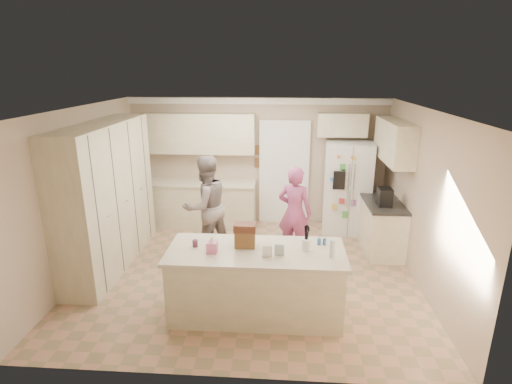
# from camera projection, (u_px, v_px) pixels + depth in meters

# --- Properties ---
(floor) EXTENTS (5.20, 4.60, 0.02)m
(floor) POSITION_uv_depth(u_px,v_px,m) (248.00, 273.00, 6.45)
(floor) COLOR tan
(floor) RESTS_ON ground
(ceiling) EXTENTS (5.20, 4.60, 0.02)m
(ceiling) POSITION_uv_depth(u_px,v_px,m) (247.00, 108.00, 5.67)
(ceiling) COLOR white
(ceiling) RESTS_ON wall_back
(wall_back) EXTENTS (5.20, 0.02, 2.60)m
(wall_back) POSITION_uv_depth(u_px,v_px,m) (258.00, 161.00, 8.26)
(wall_back) COLOR tan
(wall_back) RESTS_ON ground
(wall_front) EXTENTS (5.20, 0.02, 2.60)m
(wall_front) POSITION_uv_depth(u_px,v_px,m) (227.00, 269.00, 3.86)
(wall_front) COLOR tan
(wall_front) RESTS_ON ground
(wall_left) EXTENTS (0.02, 4.60, 2.60)m
(wall_left) POSITION_uv_depth(u_px,v_px,m) (82.00, 192.00, 6.23)
(wall_left) COLOR tan
(wall_left) RESTS_ON ground
(wall_right) EXTENTS (0.02, 4.60, 2.60)m
(wall_right) POSITION_uv_depth(u_px,v_px,m) (424.00, 199.00, 5.89)
(wall_right) COLOR tan
(wall_right) RESTS_ON ground
(crown_back) EXTENTS (5.20, 0.08, 0.12)m
(crown_back) POSITION_uv_depth(u_px,v_px,m) (258.00, 101.00, 7.84)
(crown_back) COLOR white
(crown_back) RESTS_ON wall_back
(pantry_bank) EXTENTS (0.60, 2.60, 2.35)m
(pantry_bank) POSITION_uv_depth(u_px,v_px,m) (107.00, 196.00, 6.44)
(pantry_bank) COLOR beige
(pantry_bank) RESTS_ON floor
(back_base_cab) EXTENTS (2.20, 0.60, 0.88)m
(back_base_cab) POSITION_uv_depth(u_px,v_px,m) (202.00, 204.00, 8.30)
(back_base_cab) COLOR beige
(back_base_cab) RESTS_ON floor
(back_countertop) EXTENTS (2.24, 0.63, 0.04)m
(back_countertop) POSITION_uv_depth(u_px,v_px,m) (201.00, 183.00, 8.15)
(back_countertop) COLOR beige
(back_countertop) RESTS_ON back_base_cab
(back_upper_cab) EXTENTS (2.20, 0.35, 0.80)m
(back_upper_cab) POSITION_uv_depth(u_px,v_px,m) (200.00, 133.00, 7.98)
(back_upper_cab) COLOR beige
(back_upper_cab) RESTS_ON wall_back
(doorway_opening) EXTENTS (0.90, 0.06, 2.10)m
(doorway_opening) POSITION_uv_depth(u_px,v_px,m) (284.00, 174.00, 8.27)
(doorway_opening) COLOR black
(doorway_opening) RESTS_ON floor
(doorway_casing) EXTENTS (1.02, 0.03, 2.22)m
(doorway_casing) POSITION_uv_depth(u_px,v_px,m) (284.00, 174.00, 8.24)
(doorway_casing) COLOR white
(doorway_casing) RESTS_ON floor
(wall_frame_upper) EXTENTS (0.15, 0.02, 0.20)m
(wall_frame_upper) POSITION_uv_depth(u_px,v_px,m) (259.00, 150.00, 8.15)
(wall_frame_upper) COLOR brown
(wall_frame_upper) RESTS_ON wall_back
(wall_frame_lower) EXTENTS (0.15, 0.02, 0.20)m
(wall_frame_lower) POSITION_uv_depth(u_px,v_px,m) (259.00, 163.00, 8.23)
(wall_frame_lower) COLOR brown
(wall_frame_lower) RESTS_ON wall_back
(refrigerator) EXTENTS (0.97, 0.79, 1.80)m
(refrigerator) POSITION_uv_depth(u_px,v_px,m) (347.00, 188.00, 7.84)
(refrigerator) COLOR white
(refrigerator) RESTS_ON floor
(fridge_seam) EXTENTS (0.02, 0.02, 1.78)m
(fridge_seam) POSITION_uv_depth(u_px,v_px,m) (350.00, 193.00, 7.50)
(fridge_seam) COLOR gray
(fridge_seam) RESTS_ON refrigerator
(fridge_dispenser) EXTENTS (0.22, 0.03, 0.35)m
(fridge_dispenser) POSITION_uv_depth(u_px,v_px,m) (339.00, 180.00, 7.43)
(fridge_dispenser) COLOR black
(fridge_dispenser) RESTS_ON refrigerator
(fridge_handle_l) EXTENTS (0.02, 0.02, 0.85)m
(fridge_handle_l) POSITION_uv_depth(u_px,v_px,m) (348.00, 186.00, 7.44)
(fridge_handle_l) COLOR silver
(fridge_handle_l) RESTS_ON refrigerator
(fridge_handle_r) EXTENTS (0.02, 0.02, 0.85)m
(fridge_handle_r) POSITION_uv_depth(u_px,v_px,m) (353.00, 186.00, 7.44)
(fridge_handle_r) COLOR silver
(fridge_handle_r) RESTS_ON refrigerator
(over_fridge_cab) EXTENTS (0.95, 0.35, 0.45)m
(over_fridge_cab) POSITION_uv_depth(u_px,v_px,m) (342.00, 125.00, 7.74)
(over_fridge_cab) COLOR beige
(over_fridge_cab) RESTS_ON wall_back
(right_base_cab) EXTENTS (0.60, 1.20, 0.88)m
(right_base_cab) POSITION_uv_depth(u_px,v_px,m) (381.00, 227.00, 7.12)
(right_base_cab) COLOR beige
(right_base_cab) RESTS_ON floor
(right_countertop) EXTENTS (0.63, 1.24, 0.04)m
(right_countertop) POSITION_uv_depth(u_px,v_px,m) (383.00, 203.00, 6.98)
(right_countertop) COLOR #2D2B28
(right_countertop) RESTS_ON right_base_cab
(right_upper_cab) EXTENTS (0.35, 1.50, 0.70)m
(right_upper_cab) POSITION_uv_depth(u_px,v_px,m) (394.00, 141.00, 6.85)
(right_upper_cab) COLOR beige
(right_upper_cab) RESTS_ON wall_right
(coffee_maker) EXTENTS (0.22, 0.28, 0.30)m
(coffee_maker) POSITION_uv_depth(u_px,v_px,m) (385.00, 197.00, 6.74)
(coffee_maker) COLOR black
(coffee_maker) RESTS_ON right_countertop
(island_base) EXTENTS (2.20, 0.90, 0.88)m
(island_base) POSITION_uv_depth(u_px,v_px,m) (256.00, 283.00, 5.26)
(island_base) COLOR beige
(island_base) RESTS_ON floor
(island_top) EXTENTS (2.28, 0.96, 0.05)m
(island_top) POSITION_uv_depth(u_px,v_px,m) (256.00, 252.00, 5.12)
(island_top) COLOR beige
(island_top) RESTS_ON island_base
(utensil_crock) EXTENTS (0.13, 0.13, 0.15)m
(utensil_crock) POSITION_uv_depth(u_px,v_px,m) (307.00, 244.00, 5.09)
(utensil_crock) COLOR white
(utensil_crock) RESTS_ON island_top
(tissue_box) EXTENTS (0.13, 0.13, 0.14)m
(tissue_box) POSITION_uv_depth(u_px,v_px,m) (212.00, 247.00, 5.03)
(tissue_box) COLOR pink
(tissue_box) RESTS_ON island_top
(tissue_plume) EXTENTS (0.08, 0.08, 0.08)m
(tissue_plume) POSITION_uv_depth(u_px,v_px,m) (212.00, 239.00, 5.00)
(tissue_plume) COLOR white
(tissue_plume) RESTS_ON tissue_box
(dollhouse_body) EXTENTS (0.26, 0.18, 0.22)m
(dollhouse_body) POSITION_uv_depth(u_px,v_px,m) (245.00, 239.00, 5.18)
(dollhouse_body) COLOR brown
(dollhouse_body) RESTS_ON island_top
(dollhouse_roof) EXTENTS (0.28, 0.20, 0.10)m
(dollhouse_roof) POSITION_uv_depth(u_px,v_px,m) (245.00, 227.00, 5.14)
(dollhouse_roof) COLOR #592D1E
(dollhouse_roof) RESTS_ON dollhouse_body
(jam_jar) EXTENTS (0.07, 0.07, 0.09)m
(jam_jar) POSITION_uv_depth(u_px,v_px,m) (195.00, 243.00, 5.20)
(jam_jar) COLOR #59263F
(jam_jar) RESTS_ON island_top
(greeting_card_a) EXTENTS (0.12, 0.06, 0.16)m
(greeting_card_a) POSITION_uv_depth(u_px,v_px,m) (267.00, 252.00, 4.89)
(greeting_card_a) COLOR white
(greeting_card_a) RESTS_ON island_top
(greeting_card_b) EXTENTS (0.12, 0.05, 0.16)m
(greeting_card_b) POSITION_uv_depth(u_px,v_px,m) (279.00, 250.00, 4.93)
(greeting_card_b) COLOR silver
(greeting_card_b) RESTS_ON island_top
(water_bottle) EXTENTS (0.07, 0.07, 0.24)m
(water_bottle) POSITION_uv_depth(u_px,v_px,m) (333.00, 249.00, 4.87)
(water_bottle) COLOR silver
(water_bottle) RESTS_ON island_top
(shaker_salt) EXTENTS (0.05, 0.05, 0.09)m
(shaker_salt) POSITION_uv_depth(u_px,v_px,m) (319.00, 241.00, 5.25)
(shaker_salt) COLOR #335C94
(shaker_salt) RESTS_ON island_top
(shaker_pepper) EXTENTS (0.05, 0.05, 0.09)m
(shaker_pepper) POSITION_uv_depth(u_px,v_px,m) (325.00, 242.00, 5.25)
(shaker_pepper) COLOR #335C94
(shaker_pepper) RESTS_ON island_top
(teen_boy) EXTENTS (1.09, 1.07, 1.77)m
(teen_boy) POSITION_uv_depth(u_px,v_px,m) (206.00, 206.00, 6.85)
(teen_boy) COLOR gray
(teen_boy) RESTS_ON floor
(teen_girl) EXTENTS (0.68, 0.56, 1.61)m
(teen_girl) POSITION_uv_depth(u_px,v_px,m) (295.00, 213.00, 6.77)
(teen_girl) COLOR #C15393
(teen_girl) RESTS_ON floor
(fridge_magnets) EXTENTS (0.76, 0.02, 1.44)m
(fridge_magnets) POSITION_uv_depth(u_px,v_px,m) (350.00, 193.00, 7.49)
(fridge_magnets) COLOR tan
(fridge_magnets) RESTS_ON refrigerator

